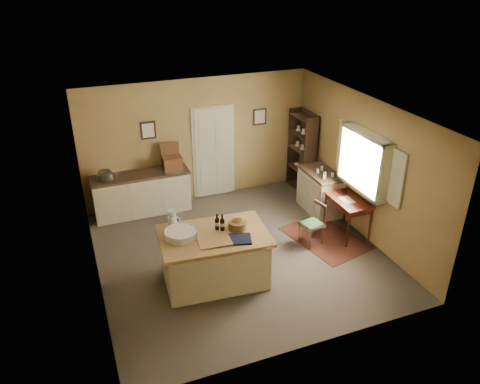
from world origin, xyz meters
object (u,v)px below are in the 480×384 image
object	(u,v)px
writing_desk	(348,204)
desk_chair	(312,225)
sideboard	(142,192)
shelving_unit	(304,152)
right_cabinet	(320,191)
work_island	(214,256)

from	to	relation	value
writing_desk	desk_chair	world-z (taller)	writing_desk
writing_desk	desk_chair	size ratio (longest dim) A/B	1.14
sideboard	shelving_unit	bearing A→B (deg)	-3.10
writing_desk	shelving_unit	distance (m)	2.14
shelving_unit	right_cabinet	bearing A→B (deg)	-97.91
work_island	shelving_unit	distance (m)	4.02
work_island	shelving_unit	world-z (taller)	shelving_unit
work_island	sideboard	xyz separation A→B (m)	(-0.66, 2.80, -0.00)
writing_desk	right_cabinet	world-z (taller)	right_cabinet
writing_desk	desk_chair	bearing A→B (deg)	-177.15
writing_desk	right_cabinet	size ratio (longest dim) A/B	0.86
sideboard	right_cabinet	size ratio (longest dim) A/B	1.90
sideboard	desk_chair	xyz separation A→B (m)	(2.74, -2.36, -0.08)
right_cabinet	shelving_unit	world-z (taller)	shelving_unit
sideboard	shelving_unit	xyz separation A→B (m)	(3.69, -0.20, 0.45)
shelving_unit	work_island	bearing A→B (deg)	-139.45
desk_chair	right_cabinet	world-z (taller)	right_cabinet
sideboard	writing_desk	world-z (taller)	sideboard
sideboard	writing_desk	bearing A→B (deg)	-33.25
work_island	sideboard	bearing A→B (deg)	108.17
work_island	desk_chair	xyz separation A→B (m)	(2.09, 0.43, -0.08)
desk_chair	work_island	bearing A→B (deg)	-179.10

